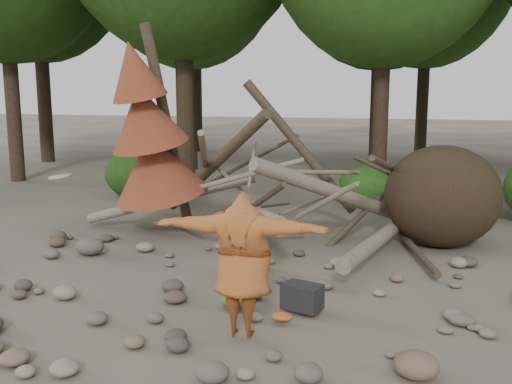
# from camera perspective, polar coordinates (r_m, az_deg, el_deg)

# --- Properties ---
(ground) EXTENTS (120.00, 120.00, 0.00)m
(ground) POSITION_cam_1_polar(r_m,az_deg,el_deg) (7.98, -0.97, -11.87)
(ground) COLOR #514C44
(ground) RESTS_ON ground
(deadfall_pile) EXTENTS (8.55, 5.24, 3.30)m
(deadfall_pile) POSITION_cam_1_polar(r_m,az_deg,el_deg) (11.48, 15.22, -0.52)
(deadfall_pile) COLOR #332619
(deadfall_pile) RESTS_ON ground
(dead_conifer) EXTENTS (2.06, 2.16, 4.35)m
(dead_conifer) POSITION_cam_1_polar(r_m,az_deg,el_deg) (11.76, -10.60, 5.60)
(dead_conifer) COLOR #4C3F30
(dead_conifer) RESTS_ON ground
(bush_left) EXTENTS (1.80, 1.80, 1.44)m
(bush_left) POSITION_cam_1_polar(r_m,az_deg,el_deg) (16.39, -11.79, 1.85)
(bush_left) COLOR #204612
(bush_left) RESTS_ON ground
(bush_mid) EXTENTS (1.40, 1.40, 1.12)m
(bush_mid) POSITION_cam_1_polar(r_m,az_deg,el_deg) (15.13, 10.91, 0.60)
(bush_mid) COLOR #2A5919
(bush_mid) RESTS_ON ground
(frisbee_thrower) EXTENTS (3.61, 0.71, 1.89)m
(frisbee_thrower) POSITION_cam_1_polar(r_m,az_deg,el_deg) (6.79, -1.38, -7.30)
(frisbee_thrower) COLOR #A85826
(frisbee_thrower) RESTS_ON ground
(backpack) EXTENTS (0.59, 0.47, 0.34)m
(backpack) POSITION_cam_1_polar(r_m,az_deg,el_deg) (7.91, 4.64, -10.78)
(backpack) COLOR black
(backpack) RESTS_ON ground
(cloth_green) EXTENTS (0.41, 0.34, 0.15)m
(cloth_green) POSITION_cam_1_polar(r_m,az_deg,el_deg) (8.05, -2.20, -11.09)
(cloth_green) COLOR #316F2C
(cloth_green) RESTS_ON ground
(cloth_orange) EXTENTS (0.27, 0.22, 0.10)m
(cloth_orange) POSITION_cam_1_polar(r_m,az_deg,el_deg) (7.59, 2.64, -12.68)
(cloth_orange) COLOR #BF5320
(cloth_orange) RESTS_ON ground
(boulder_front_right) EXTENTS (0.48, 0.43, 0.29)m
(boulder_front_right) POSITION_cam_1_polar(r_m,az_deg,el_deg) (6.47, 15.74, -16.30)
(boulder_front_right) COLOR brown
(boulder_front_right) RESTS_ON ground
(boulder_mid_left) EXTENTS (0.54, 0.49, 0.32)m
(boulder_mid_left) POSITION_cam_1_polar(r_m,az_deg,el_deg) (11.00, -16.28, -5.24)
(boulder_mid_left) COLOR #5B534C
(boulder_mid_left) RESTS_ON ground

